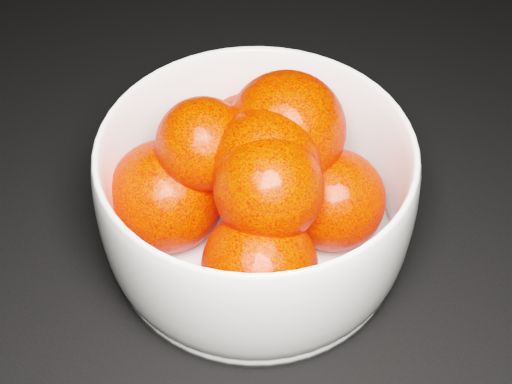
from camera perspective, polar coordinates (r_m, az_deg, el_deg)
The scene contains 2 objects.
bowl at distance 0.50m, azimuth 0.00°, elevation -0.42°, with size 0.22×0.22×0.11m.
orange_pile at distance 0.49m, azimuth -0.25°, elevation 1.06°, with size 0.18×0.17×0.13m.
Camera 1 is at (-0.07, -0.09, 0.43)m, focal length 50.00 mm.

